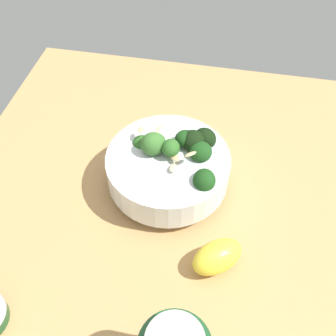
% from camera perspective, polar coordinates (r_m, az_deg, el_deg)
% --- Properties ---
extents(ground_plane, '(0.70, 0.70, 0.05)m').
position_cam_1_polar(ground_plane, '(0.67, 0.65, -5.16)').
color(ground_plane, tan).
extents(bowl_of_broccoli, '(0.19, 0.19, 0.11)m').
position_cam_1_polar(bowl_of_broccoli, '(0.63, 0.25, 0.34)').
color(bowl_of_broccoli, white).
rests_on(bowl_of_broccoli, ground_plane).
extents(lemon_wedge, '(0.08, 0.08, 0.04)m').
position_cam_1_polar(lemon_wedge, '(0.57, 6.84, -12.12)').
color(lemon_wedge, yellow).
rests_on(lemon_wedge, ground_plane).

